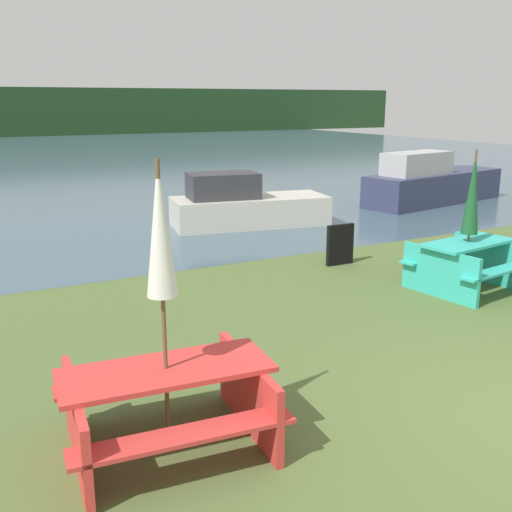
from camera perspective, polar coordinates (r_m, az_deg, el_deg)
The scene contains 8 objects.
water at distance 35.06m, azimuth -20.32°, elevation 8.92°, with size 60.00×50.00×0.00m.
picnic_table_red at distance 5.31m, azimuth -8.47°, elevation -13.35°, with size 1.91×1.54×0.74m.
picnic_table_teal at distance 10.01m, azimuth 19.40°, elevation -0.47°, with size 1.75×1.58×0.79m.
umbrella_darkgreen at distance 9.80m, azimuth 19.93°, elevation 5.64°, with size 0.26×0.26×2.21m.
umbrella_white at distance 4.81m, azimuth -9.11°, elevation 2.22°, with size 0.26×0.26×2.49m.
boat at distance 14.37m, azimuth -1.11°, elevation 4.80°, with size 3.87×2.01×1.28m.
boat_second at distance 18.30m, azimuth 16.33°, elevation 6.66°, with size 5.06×2.20×1.52m.
signboard at distance 11.02m, azimuth 8.01°, elevation 1.08°, with size 0.55×0.08×0.75m.
Camera 1 is at (-4.67, -3.26, 2.92)m, focal length 42.00 mm.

